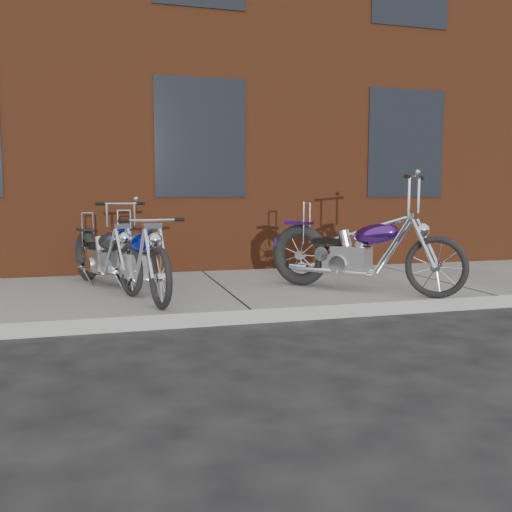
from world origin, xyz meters
name	(u,v)px	position (x,y,z in m)	size (l,w,h in m)	color
ground	(251,324)	(0.00, 0.00, 0.00)	(120.00, 120.00, 0.00)	black
sidewalk	(222,292)	(0.00, 1.50, 0.07)	(22.00, 3.00, 0.15)	gray
building_brick	(165,83)	(0.00, 8.00, 4.00)	(22.00, 10.00, 8.00)	#592813
chopper_purple	(358,255)	(1.56, 0.74, 0.60)	(1.79, 1.91, 1.40)	black
chopper_blue	(139,261)	(-1.07, 1.10, 0.56)	(0.69, 2.24, 0.99)	black
chopper_third	(105,257)	(-1.45, 1.86, 0.54)	(0.89, 2.05, 1.09)	black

